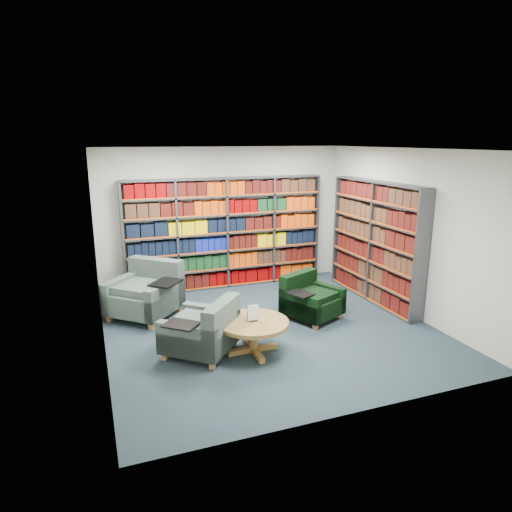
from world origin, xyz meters
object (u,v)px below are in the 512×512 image
object	(u,v)px
chair_teal_left	(148,294)
chair_teal_front	(205,332)
coffee_table	(253,327)
chair_green_right	(309,300)

from	to	relation	value
chair_teal_left	chair_teal_front	distance (m)	1.88
chair_teal_front	coffee_table	size ratio (longest dim) A/B	1.23
chair_green_right	chair_teal_front	size ratio (longest dim) A/B	0.88
chair_teal_left	coffee_table	world-z (taller)	chair_teal_left
chair_green_right	coffee_table	xyz separation A→B (m)	(-1.34, -0.93, 0.08)
chair_green_right	coffee_table	world-z (taller)	chair_green_right
chair_green_right	coffee_table	distance (m)	1.64
chair_teal_left	coffee_table	bearing A→B (deg)	-59.05
coffee_table	chair_green_right	bearing A→B (deg)	34.80
chair_teal_left	chair_green_right	world-z (taller)	chair_teal_left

